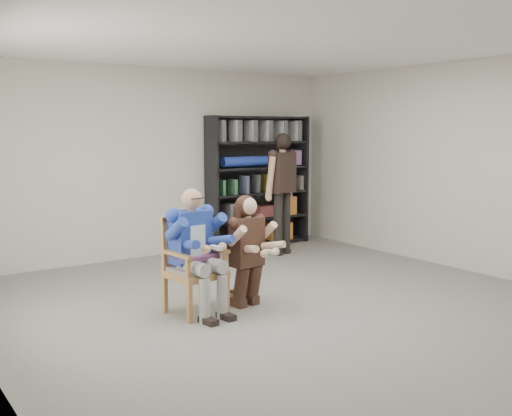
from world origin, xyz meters
TOP-DOWN VIEW (x-y plane):
  - room_shell at (0.00, 0.00)m, footprint 6.00×7.00m
  - floor at (0.00, 0.00)m, footprint 6.00×7.00m
  - armchair at (-0.93, 0.64)m, footprint 0.65×0.63m
  - seated_man at (-0.93, 0.64)m, footprint 0.65×0.85m
  - kneeling_woman at (-0.35, 0.52)m, footprint 0.59×0.86m
  - bookshelf at (1.70, 3.28)m, footprint 1.80×0.38m
  - standing_man at (1.58, 2.48)m, footprint 0.62×0.44m

SIDE VIEW (x-z plane):
  - floor at x=0.00m, z-range -0.01..0.01m
  - armchair at x=-0.93m, z-range 0.00..1.01m
  - kneeling_woman at x=-0.35m, z-range 0.00..1.20m
  - seated_man at x=-0.93m, z-range 0.00..1.31m
  - standing_man at x=1.58m, z-range 0.00..1.82m
  - bookshelf at x=1.70m, z-range 0.00..2.10m
  - room_shell at x=0.00m, z-range 0.00..2.80m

